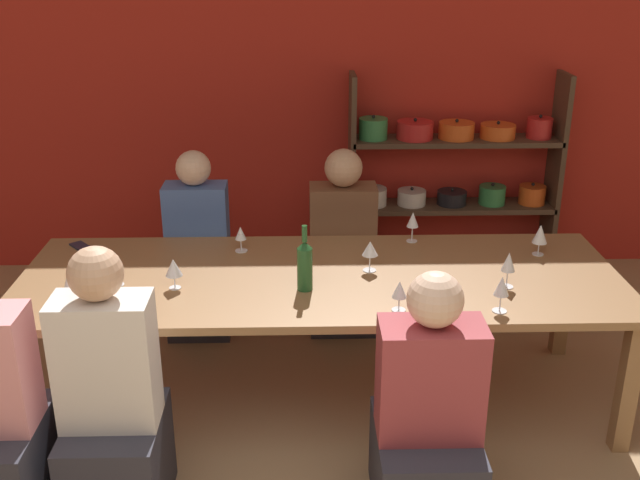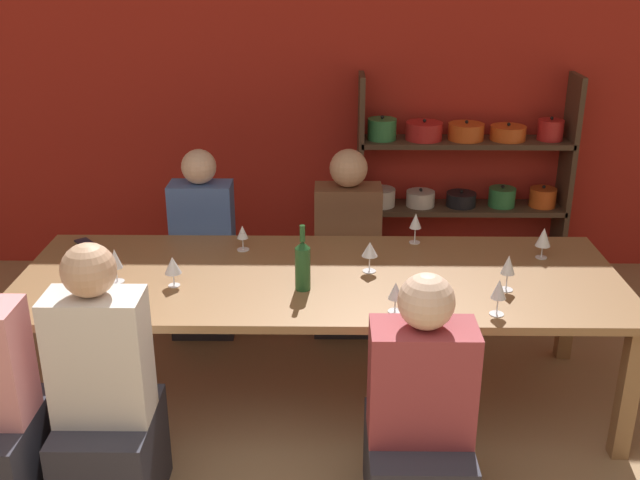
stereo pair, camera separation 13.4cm
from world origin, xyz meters
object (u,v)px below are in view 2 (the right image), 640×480
at_px(wine_glass_red_a, 543,238).
at_px(wine_glass_white_d, 508,266).
at_px(wine_glass_empty_b, 499,290).
at_px(cell_phone, 86,243).
at_px(person_near_a, 107,417).
at_px(wine_glass_empty_a, 115,259).
at_px(person_far_b, 347,261).
at_px(wine_bottle_green, 303,264).
at_px(wine_glass_white_c, 396,292).
at_px(wine_glass_white_e, 416,222).
at_px(person_near_b, 419,433).
at_px(shelf_unit, 460,195).
at_px(wine_glass_white_a, 173,266).
at_px(wine_glass_red_b, 243,233).
at_px(dining_table, 320,286).
at_px(wine_glass_white_b, 370,250).
at_px(person_far_a, 205,262).
at_px(wine_glass_red_d, 69,276).
at_px(wine_glass_red_c, 425,288).

height_order(wine_glass_red_a, wine_glass_white_d, wine_glass_white_d).
height_order(wine_glass_empty_b, cell_phone, wine_glass_empty_b).
bearing_deg(cell_phone, person_near_a, -70.71).
bearing_deg(wine_glass_empty_a, wine_glass_empty_b, -10.24).
xyz_separation_m(wine_glass_white_d, person_far_b, (-0.74, 1.06, -0.43)).
bearing_deg(wine_bottle_green, wine_glass_white_c, -28.80).
relative_size(wine_glass_white_e, person_near_b, 0.15).
xyz_separation_m(wine_glass_empty_a, person_far_b, (1.16, 0.99, -0.43)).
bearing_deg(person_near_a, shelf_unit, 53.46).
distance_m(wine_bottle_green, wine_glass_white_a, 0.63).
bearing_deg(wine_glass_red_b, wine_glass_white_e, 7.09).
xyz_separation_m(dining_table, person_near_a, (-0.87, -0.83, -0.21)).
height_order(dining_table, wine_glass_red_a, wine_glass_red_a).
height_order(wine_glass_white_b, wine_glass_red_b, wine_glass_white_b).
relative_size(wine_glass_white_a, person_far_b, 0.13).
relative_size(wine_glass_white_b, wine_glass_empty_b, 0.94).
distance_m(wine_glass_red_b, person_far_a, 0.72).
bearing_deg(person_far_b, wine_glass_white_b, 96.04).
height_order(wine_glass_white_c, wine_glass_red_d, wine_glass_red_d).
relative_size(wine_glass_red_c, wine_glass_empty_b, 0.92).
height_order(wine_glass_white_c, wine_glass_red_b, wine_glass_white_c).
bearing_deg(wine_glass_red_a, shelf_unit, 97.64).
relative_size(wine_glass_red_a, wine_glass_red_d, 0.89).
xyz_separation_m(wine_glass_empty_a, wine_glass_white_e, (1.52, 0.54, 0.00)).
bearing_deg(wine_bottle_green, wine_glass_white_d, 0.08).
bearing_deg(dining_table, wine_glass_white_c, -48.92).
bearing_deg(wine_glass_white_b, cell_phone, 167.23).
bearing_deg(wine_glass_empty_a, person_near_b, -28.46).
xyz_separation_m(wine_bottle_green, person_near_b, (0.50, -0.69, -0.45)).
distance_m(wine_glass_red_a, person_far_b, 1.27).
bearing_deg(cell_phone, wine_glass_red_c, -23.41).
distance_m(dining_table, wine_glass_white_a, 0.74).
xyz_separation_m(wine_glass_empty_a, wine_glass_red_b, (0.57, 0.42, -0.02)).
distance_m(wine_bottle_green, wine_glass_empty_b, 0.91).
distance_m(wine_glass_white_c, wine_glass_empty_b, 0.46).
distance_m(wine_glass_white_a, wine_glass_red_b, 0.54).
bearing_deg(wine_glass_empty_b, person_near_a, -166.16).
bearing_deg(wine_glass_red_b, person_near_b, -54.74).
xyz_separation_m(wine_glass_white_a, wine_glass_white_e, (1.23, 0.58, 0.02)).
bearing_deg(wine_glass_empty_b, wine_glass_white_a, 169.37).
relative_size(shelf_unit, dining_table, 0.49).
relative_size(wine_glass_white_a, wine_glass_white_c, 1.05).
bearing_deg(wine_glass_white_b, wine_glass_red_b, 157.54).
height_order(dining_table, wine_glass_white_c, wine_glass_white_c).
relative_size(wine_glass_white_c, wine_glass_white_d, 0.80).
relative_size(wine_glass_red_a, wine_glass_white_e, 0.98).
bearing_deg(wine_glass_red_d, wine_glass_white_d, 4.25).
relative_size(wine_glass_red_d, wine_glass_white_e, 1.10).
height_order(wine_glass_white_b, wine_glass_white_c, wine_glass_white_b).
bearing_deg(wine_bottle_green, wine_glass_red_a, 17.75).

